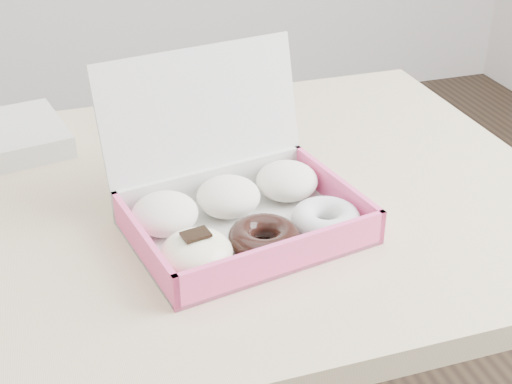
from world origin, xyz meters
name	(u,v)px	position (x,y,z in m)	size (l,w,h in m)	color
table	(174,244)	(0.00, 0.00, 0.67)	(1.20, 0.80, 0.75)	tan
donut_box	(237,206)	(0.08, -0.10, 0.79)	(0.35, 0.33, 0.22)	silver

